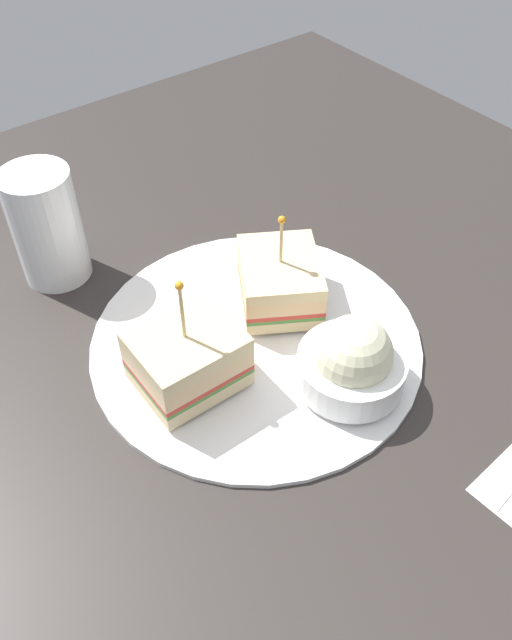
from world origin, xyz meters
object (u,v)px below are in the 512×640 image
Objects in this scene: plate at (256,339)px; coleslaw_bowl at (352,361)px; sandwich_half_back at (280,281)px; sandwich_half_front at (187,358)px; drink_glass at (48,231)px.

coleslaw_bowl reaches higher than plate.
coleslaw_bowl is (-3.10, 8.93, 2.92)cm from plate.
coleslaw_bowl is at bearing 109.12° from plate.
sandwich_half_back is (-4.62, -2.40, 2.87)cm from plate.
drink_glass is (2.37, -20.56, 1.54)cm from sandwich_half_front.
drink_glass is (9.94, -19.93, 4.72)cm from plate.
plate is 5.95cm from sandwich_half_back.
sandwich_half_front is at bearing 13.95° from sandwich_half_back.
sandwich_half_front reaches higher than plate.
plate is 9.89cm from coleslaw_bowl.
sandwich_half_front is (7.57, 0.63, 3.18)cm from plate.
plate is at bearing -175.26° from sandwich_half_front.
sandwich_half_front is 1.22× the size of coleslaw_bowl.
drink_glass is at bearing -63.48° from plate.
coleslaw_bowl is (-10.67, 8.30, -0.26)cm from sandwich_half_front.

